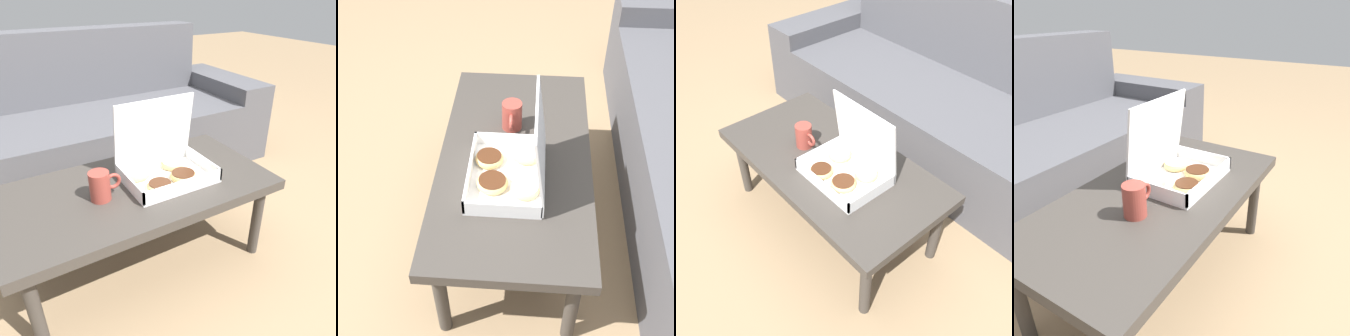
# 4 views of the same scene
# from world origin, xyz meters

# --- Properties ---
(ground_plane) EXTENTS (12.00, 12.00, 0.00)m
(ground_plane) POSITION_xyz_m (0.00, 0.00, 0.00)
(ground_plane) COLOR #937756
(couch) EXTENTS (2.36, 0.78, 0.83)m
(couch) POSITION_xyz_m (0.00, 0.79, 0.28)
(couch) COLOR #4C4C51
(couch) RESTS_ON ground_plane
(coffee_table) EXTENTS (1.03, 0.53, 0.38)m
(coffee_table) POSITION_xyz_m (0.00, -0.10, 0.34)
(coffee_table) COLOR #3D3833
(coffee_table) RESTS_ON ground_plane
(pastry_box) EXTENTS (0.34, 0.25, 0.30)m
(pastry_box) POSITION_xyz_m (0.11, -0.10, 0.44)
(pastry_box) COLOR white
(pastry_box) RESTS_ON coffee_table
(coffee_mug) EXTENTS (0.12, 0.07, 0.11)m
(coffee_mug) POSITION_xyz_m (-0.15, -0.12, 0.44)
(coffee_mug) COLOR #993D33
(coffee_mug) RESTS_ON coffee_table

